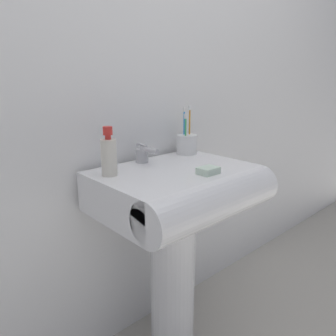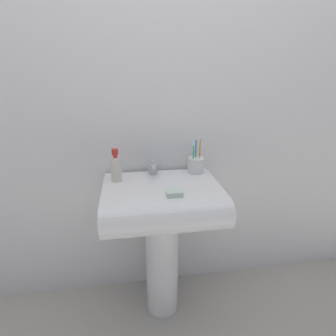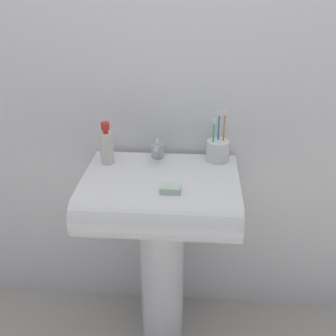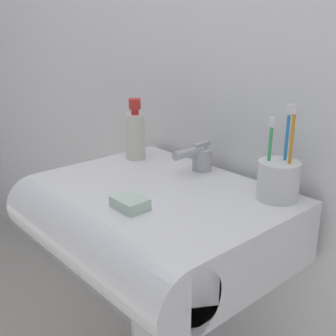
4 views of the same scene
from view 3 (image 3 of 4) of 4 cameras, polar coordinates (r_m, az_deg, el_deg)
ground_plane at (r=2.04m, az=-0.75°, el=-21.12°), size 6.00×6.00×0.00m
wall_back at (r=1.66m, az=-0.26°, el=15.65°), size 5.00×0.05×2.40m
sink_pedestal at (r=1.82m, az=-0.81°, el=-14.14°), size 0.18×0.18×0.65m
sink_basin at (r=1.55m, az=-1.07°, el=-4.10°), size 0.57×0.46×0.14m
faucet at (r=1.68m, az=-1.46°, el=2.41°), size 0.05×0.12×0.07m
toothbrush_cup at (r=1.67m, az=6.74°, el=2.41°), size 0.09×0.09×0.21m
soap_bottle at (r=1.64m, az=-8.32°, el=2.92°), size 0.05×0.05×0.17m
bar_soap at (r=1.44m, az=0.33°, el=-2.81°), size 0.07×0.05×0.02m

